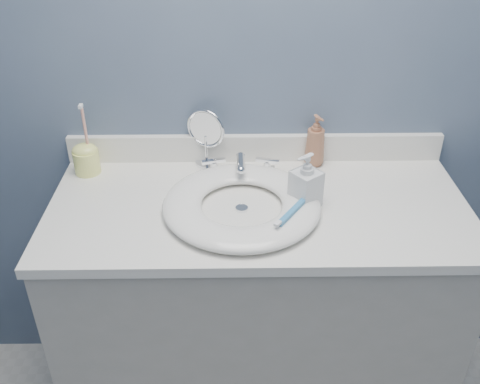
{
  "coord_description": "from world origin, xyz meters",
  "views": [
    {
      "loc": [
        -0.07,
        -0.32,
        1.74
      ],
      "look_at": [
        -0.05,
        0.94,
        0.94
      ],
      "focal_mm": 40.0,
      "sensor_mm": 36.0,
      "label": 1
    }
  ],
  "objects_px": {
    "soap_bottle_clear": "(306,180)",
    "toothbrush_holder": "(86,157)",
    "soap_bottle_amber": "(315,141)",
    "makeup_mirror": "(206,135)"
  },
  "relations": [
    {
      "from": "soap_bottle_clear",
      "to": "toothbrush_holder",
      "type": "relative_size",
      "value": 0.71
    },
    {
      "from": "soap_bottle_amber",
      "to": "soap_bottle_clear",
      "type": "bearing_deg",
      "value": -127.74
    },
    {
      "from": "makeup_mirror",
      "to": "soap_bottle_clear",
      "type": "xyz_separation_m",
      "value": [
        0.29,
        -0.25,
        -0.02
      ]
    },
    {
      "from": "soap_bottle_amber",
      "to": "makeup_mirror",
      "type": "bearing_deg",
      "value": 154.77
    },
    {
      "from": "toothbrush_holder",
      "to": "makeup_mirror",
      "type": "bearing_deg",
      "value": 7.41
    },
    {
      "from": "makeup_mirror",
      "to": "soap_bottle_amber",
      "type": "relative_size",
      "value": 1.13
    },
    {
      "from": "soap_bottle_amber",
      "to": "toothbrush_holder",
      "type": "relative_size",
      "value": 0.73
    },
    {
      "from": "soap_bottle_amber",
      "to": "soap_bottle_clear",
      "type": "relative_size",
      "value": 1.04
    },
    {
      "from": "soap_bottle_amber",
      "to": "soap_bottle_clear",
      "type": "distance_m",
      "value": 0.25
    },
    {
      "from": "makeup_mirror",
      "to": "soap_bottle_clear",
      "type": "height_order",
      "value": "makeup_mirror"
    }
  ]
}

